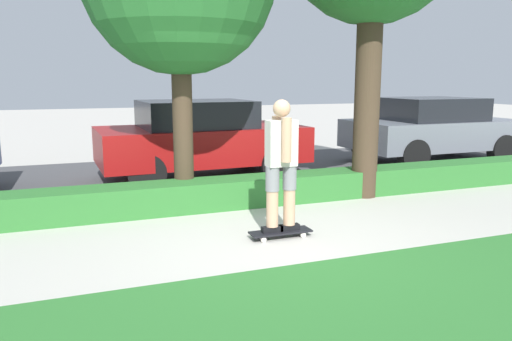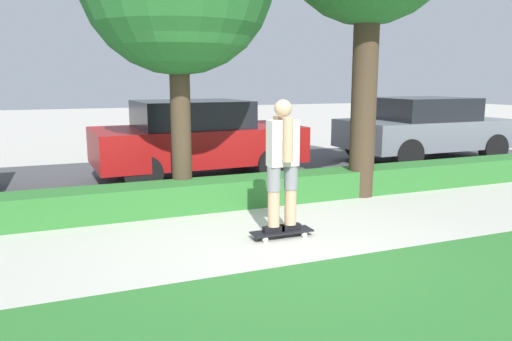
# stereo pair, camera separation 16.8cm
# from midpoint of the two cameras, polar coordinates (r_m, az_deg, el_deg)

# --- Properties ---
(ground_plane) EXTENTS (60.00, 60.00, 0.00)m
(ground_plane) POSITION_cam_midpoint_polar(r_m,az_deg,el_deg) (6.23, 2.43, -7.51)
(ground_plane) COLOR #BCB7AD
(street_asphalt) EXTENTS (18.57, 5.00, 0.01)m
(street_asphalt) POSITION_cam_midpoint_polar(r_m,az_deg,el_deg) (10.11, -6.99, -0.60)
(street_asphalt) COLOR #474749
(street_asphalt) RESTS_ON ground_plane
(hedge_row) EXTENTS (18.57, 0.60, 0.43)m
(hedge_row) POSITION_cam_midpoint_polar(r_m,az_deg,el_deg) (7.61, -2.31, -2.52)
(hedge_row) COLOR #2D702D
(hedge_row) RESTS_ON ground_plane
(skateboard) EXTENTS (0.77, 0.24, 0.09)m
(skateboard) POSITION_cam_midpoint_polar(r_m,az_deg,el_deg) (6.16, 3.61, -7.05)
(skateboard) COLOR black
(skateboard) RESTS_ON ground_plane
(skater_person) EXTENTS (0.48, 0.41, 1.59)m
(skater_person) POSITION_cam_midpoint_polar(r_m,az_deg,el_deg) (5.96, 3.71, 0.92)
(skater_person) COLOR black
(skater_person) RESTS_ON skateboard
(parked_car_middle) EXTENTS (3.98, 2.08, 1.51)m
(parked_car_middle) POSITION_cam_midpoint_polar(r_m,az_deg,el_deg) (9.76, -5.89, 3.73)
(parked_car_middle) COLOR maroon
(parked_car_middle) RESTS_ON ground_plane
(parked_car_rear) EXTENTS (3.93, 2.08, 1.50)m
(parked_car_rear) POSITION_cam_midpoint_polar(r_m,az_deg,el_deg) (12.43, 19.77, 4.57)
(parked_car_rear) COLOR slate
(parked_car_rear) RESTS_ON ground_plane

